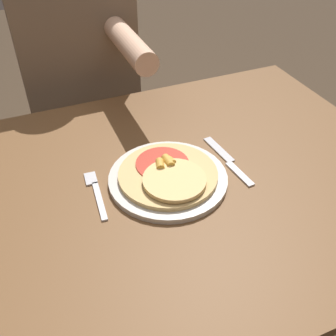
# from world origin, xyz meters

# --- Properties ---
(ground_plane) EXTENTS (8.00, 8.00, 0.00)m
(ground_plane) POSITION_xyz_m (0.00, 0.00, 0.00)
(ground_plane) COLOR #423323
(dining_table) EXTENTS (1.28, 0.91, 0.73)m
(dining_table) POSITION_xyz_m (0.00, 0.00, 0.63)
(dining_table) COLOR brown
(dining_table) RESTS_ON ground_plane
(plate) EXTENTS (0.29, 0.29, 0.01)m
(plate) POSITION_xyz_m (0.02, 0.01, 0.73)
(plate) COLOR beige
(plate) RESTS_ON dining_table
(pizza) EXTENTS (0.24, 0.24, 0.04)m
(pizza) POSITION_xyz_m (0.02, 0.00, 0.75)
(pizza) COLOR tan
(pizza) RESTS_ON plate
(fork) EXTENTS (0.03, 0.18, 0.00)m
(fork) POSITION_xyz_m (-0.15, 0.03, 0.73)
(fork) COLOR silver
(fork) RESTS_ON dining_table
(knife) EXTENTS (0.03, 0.22, 0.00)m
(knife) POSITION_xyz_m (0.19, 0.01, 0.73)
(knife) COLOR silver
(knife) RESTS_ON dining_table
(person_diner) EXTENTS (0.39, 0.52, 1.25)m
(person_diner) POSITION_xyz_m (-0.05, 0.67, 0.73)
(person_diner) COLOR #2D2D38
(person_diner) RESTS_ON ground_plane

